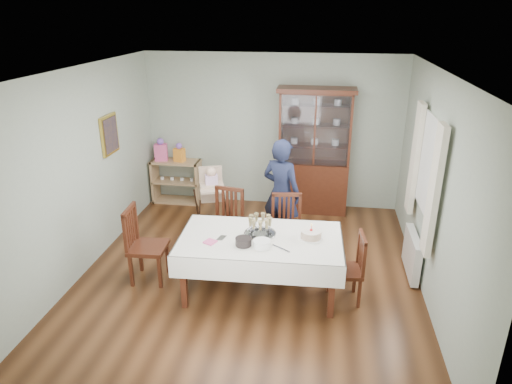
% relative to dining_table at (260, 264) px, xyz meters
% --- Properties ---
extents(floor, '(5.00, 5.00, 0.00)m').
position_rel_dining_table_xyz_m(floor, '(-0.20, 0.41, -0.38)').
color(floor, '#593319').
rests_on(floor, ground).
extents(room_shell, '(5.00, 5.00, 5.00)m').
position_rel_dining_table_xyz_m(room_shell, '(-0.20, 0.94, 1.32)').
color(room_shell, '#9EAA99').
rests_on(room_shell, floor).
extents(dining_table, '(2.04, 1.22, 0.76)m').
position_rel_dining_table_xyz_m(dining_table, '(0.00, 0.00, 0.00)').
color(dining_table, '#461F11').
rests_on(dining_table, floor).
extents(china_cabinet, '(1.30, 0.48, 2.18)m').
position_rel_dining_table_xyz_m(china_cabinet, '(0.55, 2.67, 0.74)').
color(china_cabinet, '#461F11').
rests_on(china_cabinet, floor).
extents(sideboard, '(0.90, 0.38, 0.80)m').
position_rel_dining_table_xyz_m(sideboard, '(-1.95, 2.69, 0.02)').
color(sideboard, tan).
rests_on(sideboard, floor).
extents(picture_frame, '(0.04, 0.48, 0.58)m').
position_rel_dining_table_xyz_m(picture_frame, '(-2.42, 1.21, 1.27)').
color(picture_frame, gold).
rests_on(picture_frame, room_shell).
extents(window, '(0.04, 1.02, 1.22)m').
position_rel_dining_table_xyz_m(window, '(2.02, 0.71, 1.17)').
color(window, white).
rests_on(window, room_shell).
extents(curtain_left, '(0.07, 0.30, 1.55)m').
position_rel_dining_table_xyz_m(curtain_left, '(1.96, 0.09, 1.07)').
color(curtain_left, silver).
rests_on(curtain_left, room_shell).
extents(curtain_right, '(0.07, 0.30, 1.55)m').
position_rel_dining_table_xyz_m(curtain_right, '(1.96, 1.33, 1.07)').
color(curtain_right, silver).
rests_on(curtain_right, room_shell).
extents(radiator, '(0.10, 0.80, 0.55)m').
position_rel_dining_table_xyz_m(radiator, '(1.96, 0.71, -0.08)').
color(radiator, white).
rests_on(radiator, floor).
extents(chair_far_left, '(0.53, 0.53, 1.01)m').
position_rel_dining_table_xyz_m(chair_far_left, '(-0.62, 0.79, -0.08)').
color(chair_far_left, '#461F11').
rests_on(chair_far_left, floor).
extents(chair_far_right, '(0.50, 0.50, 0.98)m').
position_rel_dining_table_xyz_m(chair_far_right, '(0.26, 0.78, -0.09)').
color(chair_far_right, '#461F11').
rests_on(chair_far_right, floor).
extents(chair_end_left, '(0.49, 0.49, 1.03)m').
position_rel_dining_table_xyz_m(chair_end_left, '(-1.51, 0.05, -0.08)').
color(chair_end_left, '#461F11').
rests_on(chair_end_left, floor).
extents(chair_end_right, '(0.44, 0.44, 0.89)m').
position_rel_dining_table_xyz_m(chair_end_right, '(1.06, -0.03, -0.12)').
color(chair_end_right, '#461F11').
rests_on(chair_end_right, floor).
extents(woman, '(0.72, 0.62, 1.67)m').
position_rel_dining_table_xyz_m(woman, '(0.13, 1.30, 0.45)').
color(woman, '#161B31').
rests_on(woman, floor).
extents(high_chair, '(0.62, 0.62, 1.10)m').
position_rel_dining_table_xyz_m(high_chair, '(-0.99, 1.55, 0.05)').
color(high_chair, black).
rests_on(high_chair, floor).
extents(champagne_tray, '(0.40, 0.40, 0.24)m').
position_rel_dining_table_xyz_m(champagne_tray, '(-0.02, 0.09, 0.45)').
color(champagne_tray, silver).
rests_on(champagne_tray, dining_table).
extents(birthday_cake, '(0.29, 0.29, 0.20)m').
position_rel_dining_table_xyz_m(birthday_cake, '(0.61, 0.07, 0.43)').
color(birthday_cake, white).
rests_on(birthday_cake, dining_table).
extents(plate_stack_dark, '(0.21, 0.21, 0.09)m').
position_rel_dining_table_xyz_m(plate_stack_dark, '(-0.17, -0.22, 0.42)').
color(plate_stack_dark, black).
rests_on(plate_stack_dark, dining_table).
extents(plate_stack_white, '(0.26, 0.26, 0.09)m').
position_rel_dining_table_xyz_m(plate_stack_white, '(0.05, -0.24, 0.42)').
color(plate_stack_white, white).
rests_on(plate_stack_white, dining_table).
extents(napkin_stack, '(0.17, 0.17, 0.02)m').
position_rel_dining_table_xyz_m(napkin_stack, '(-0.58, -0.21, 0.38)').
color(napkin_stack, '#E55490').
rests_on(napkin_stack, dining_table).
extents(cutlery, '(0.13, 0.16, 0.01)m').
position_rel_dining_table_xyz_m(cutlery, '(-0.50, -0.09, 0.38)').
color(cutlery, silver).
rests_on(cutlery, dining_table).
extents(cake_knife, '(0.23, 0.17, 0.01)m').
position_rel_dining_table_xyz_m(cake_knife, '(0.28, -0.24, 0.38)').
color(cake_knife, silver).
rests_on(cake_knife, dining_table).
extents(gift_bag_pink, '(0.25, 0.19, 0.42)m').
position_rel_dining_table_xyz_m(gift_bag_pink, '(-2.20, 2.67, 0.60)').
color(gift_bag_pink, '#E55490').
rests_on(gift_bag_pink, sideboard).
extents(gift_bag_orange, '(0.21, 0.17, 0.34)m').
position_rel_dining_table_xyz_m(gift_bag_orange, '(-1.86, 2.67, 0.57)').
color(gift_bag_orange, orange).
rests_on(gift_bag_orange, sideboard).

